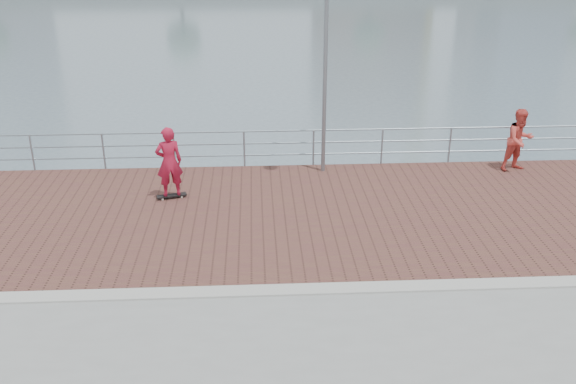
{
  "coord_description": "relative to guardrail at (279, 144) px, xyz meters",
  "views": [
    {
      "loc": [
        -0.7,
        -10.93,
        6.88
      ],
      "look_at": [
        0.0,
        2.0,
        1.3
      ],
      "focal_mm": 40.0,
      "sensor_mm": 36.0,
      "label": 1
    }
  ],
  "objects": [
    {
      "name": "street_lamp",
      "position": [
        1.27,
        -0.93,
        3.5
      ],
      "size": [
        0.43,
        1.25,
        5.9
      ],
      "color": "gray",
      "rests_on": "brick_lane"
    },
    {
      "name": "skateboard",
      "position": [
        -2.94,
        -2.26,
        -0.6
      ],
      "size": [
        0.81,
        0.39,
        0.09
      ],
      "rotation": [
        0.0,
        0.0,
        0.26
      ],
      "color": "black",
      "rests_on": "brick_lane"
    },
    {
      "name": "guardrail",
      "position": [
        0.0,
        0.0,
        0.0
      ],
      "size": [
        39.06,
        0.06,
        1.13
      ],
      "color": "#8C9EA8",
      "rests_on": "brick_lane"
    },
    {
      "name": "skateboarder",
      "position": [
        -2.94,
        -2.26,
        0.35
      ],
      "size": [
        0.77,
        0.61,
        1.87
      ],
      "primitive_type": "imported",
      "rotation": [
        0.0,
        0.0,
        3.4
      ],
      "color": "#B81836",
      "rests_on": "skateboard"
    },
    {
      "name": "curb",
      "position": [
        -0.0,
        -7.0,
        -0.66
      ],
      "size": [
        40.0,
        0.4,
        0.06
      ],
      "primitive_type": "cube",
      "color": "#B7B5AD",
      "rests_on": "seawall"
    },
    {
      "name": "bystander",
      "position": [
        6.94,
        -0.72,
        0.25
      ],
      "size": [
        1.05,
        0.92,
        1.84
      ],
      "primitive_type": "imported",
      "rotation": [
        0.0,
        0.0,
        0.28
      ],
      "color": "#E34D42",
      "rests_on": "brick_lane"
    },
    {
      "name": "water",
      "position": [
        -0.0,
        -7.0,
        -2.69
      ],
      "size": [
        400.0,
        400.0,
        0.0
      ],
      "primitive_type": "plane",
      "color": "slate",
      "rests_on": "ground"
    },
    {
      "name": "brick_lane",
      "position": [
        -0.0,
        -3.4,
        -0.68
      ],
      "size": [
        40.0,
        6.8,
        0.02
      ],
      "primitive_type": "cube",
      "color": "brown",
      "rests_on": "seawall"
    }
  ]
}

